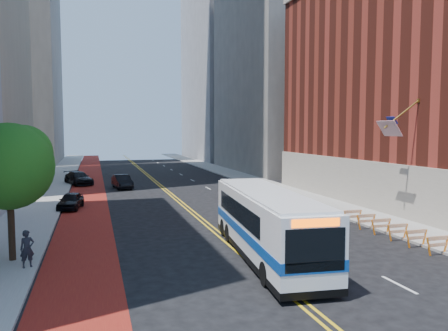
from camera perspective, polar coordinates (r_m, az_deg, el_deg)
ground at (r=19.62m, az=6.62°, el=-14.68°), size 160.00×160.00×0.00m
sidewalk_left at (r=47.66m, az=-22.09°, el=-3.44°), size 4.00×140.00×0.15m
sidewalk_right at (r=51.23m, az=5.73°, el=-2.58°), size 4.00×140.00×0.15m
bus_lane_paint at (r=47.45m, az=-17.39°, el=-3.43°), size 3.60×140.00×0.01m
center_line_inner at (r=47.98m, az=-7.88°, el=-3.17°), size 0.14×140.00×0.01m
center_line_outer at (r=48.04m, az=-7.45°, el=-3.16°), size 0.14×140.00×0.01m
lane_dashes at (r=56.70m, az=-4.13°, el=-1.94°), size 0.14×98.20×0.01m
midrise_right_near at (r=73.00m, az=8.57°, el=15.25°), size 18.00×26.00×40.00m
midrise_right_far at (r=102.23m, az=1.68°, el=16.49°), size 20.00×28.00×55.00m
construction_barriers at (r=27.17m, az=22.76°, el=-8.07°), size 1.42×10.91×1.00m
street_tree at (r=23.42m, az=-26.13°, el=0.32°), size 4.20×4.20×6.70m
transit_bus at (r=22.56m, az=5.48°, el=-7.42°), size 3.86×12.59×3.41m
car_a at (r=38.18m, az=-19.39°, el=-4.37°), size 2.30×4.22×1.36m
car_b at (r=49.95m, az=-13.15°, el=-2.07°), size 2.26×4.78×1.51m
car_c at (r=54.85m, az=-18.46°, el=-1.59°), size 3.94×5.72×1.54m
pedestrian at (r=22.42m, az=-24.33°, el=-9.88°), size 0.74×0.62×1.74m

